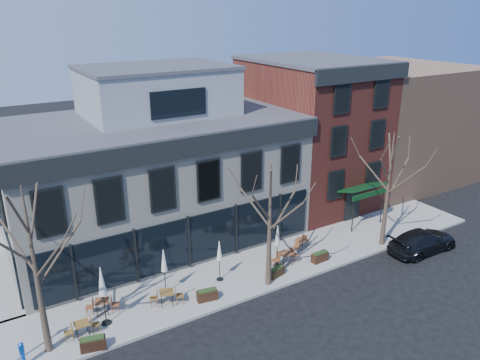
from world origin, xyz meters
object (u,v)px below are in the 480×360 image
call_box (22,353)px  umbrella_0 (102,284)px  parked_sedan (423,241)px  cafe_set_0 (82,328)px

call_box → umbrella_0: umbrella_0 is taller
parked_sedan → call_box: parked_sedan is taller
call_box → parked_sedan: bearing=-5.0°
cafe_set_0 → umbrella_0: size_ratio=0.53×
call_box → umbrella_0: bearing=14.6°
cafe_set_0 → umbrella_0: 2.16m
call_box → cafe_set_0: size_ratio=0.74×
call_box → umbrella_0: (3.86, 1.00, 1.56)m
call_box → cafe_set_0: (2.65, 0.65, -0.20)m
call_box → cafe_set_0: 2.73m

